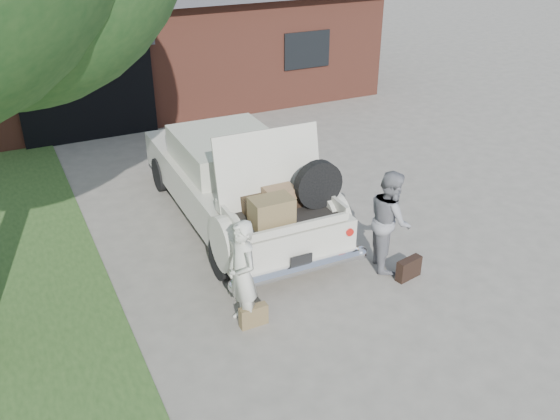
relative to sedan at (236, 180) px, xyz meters
name	(u,v)px	position (x,y,z in m)	size (l,w,h in m)	color
ground	(298,290)	(-0.07, -2.53, -0.79)	(90.00, 90.00, 0.00)	gray
house	(148,36)	(0.91, 8.94, 0.88)	(12.80, 7.80, 3.30)	brown
sedan	(236,180)	(0.00, 0.00, 0.00)	(2.17, 5.36, 2.19)	beige
woman_left	(242,274)	(-1.10, -2.86, 0.00)	(0.58, 0.38, 1.58)	beige
woman_right	(390,220)	(1.56, -2.52, 0.04)	(0.80, 0.62, 1.65)	gray
suitcase_left	(254,316)	(-1.01, -2.99, -0.63)	(0.40, 0.13, 0.31)	olive
suitcase_right	(409,268)	(1.64, -3.00, -0.62)	(0.44, 0.14, 0.34)	black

